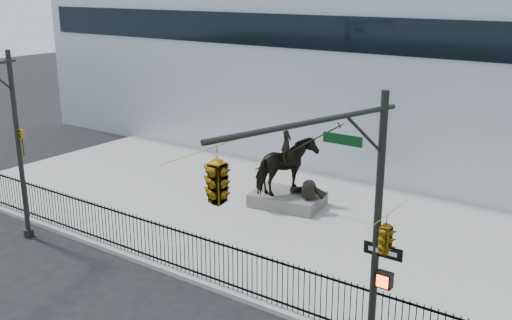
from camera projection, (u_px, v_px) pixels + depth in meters
The scene contains 8 objects.
ground at pixel (159, 292), 18.54m from camera, with size 120.00×120.00×0.00m, color black.
plaza at pixel (283, 220), 23.97m from camera, with size 30.00×12.00×0.15m, color #979794.
building at pixel (413, 73), 32.84m from camera, with size 44.00×14.00×9.00m, color silver.
picket_fence at pixel (185, 251), 19.26m from camera, with size 22.10×0.10×1.50m.
statue_plinth at pixel (287, 199), 25.32m from camera, with size 2.90×2.00×0.54m, color #53504C.
equestrian_statue at pixel (289, 168), 24.89m from camera, with size 3.69×2.57×3.16m.
traffic_signal_left at pixel (0, 139), 20.70m from camera, with size 1.52×4.84×7.00m.
traffic_signal_right at pixel (309, 209), 11.99m from camera, with size 2.17×6.86×7.00m.
Camera 1 is at (12.16, -11.73, 9.18)m, focal length 42.00 mm.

